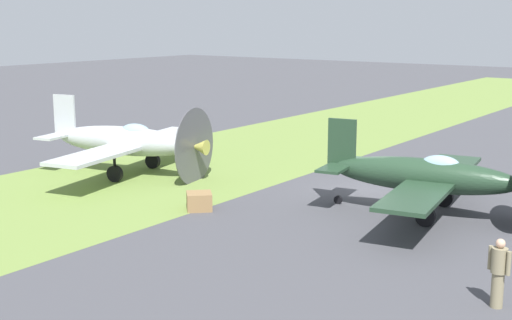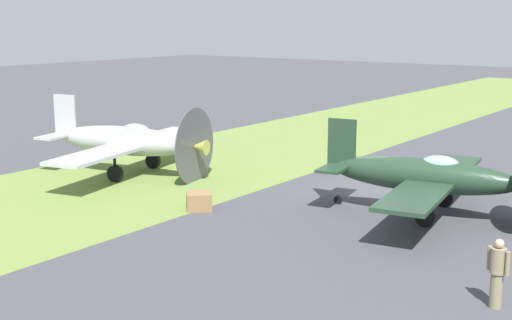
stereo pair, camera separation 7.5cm
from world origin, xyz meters
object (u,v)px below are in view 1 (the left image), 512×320
ground_crew_chief (499,271)px  airplane_wingman (127,141)px  airplane_lead (427,176)px  supply_crate (199,201)px  fuel_drum (345,156)px

ground_crew_chief → airplane_wingman: bearing=-176.0°
airplane_lead → ground_crew_chief: (6.73, 4.62, -0.51)m
ground_crew_chief → supply_crate: bearing=-172.2°
ground_crew_chief → supply_crate: ground_crew_chief is taller
airplane_lead → ground_crew_chief: airplane_lead is taller
ground_crew_chief → fuel_drum: size_ratio=1.92×
airplane_wingman → ground_crew_chief: airplane_wingman is taller
ground_crew_chief → fuel_drum: (-12.57, -11.14, -0.46)m
fuel_drum → supply_crate: bearing=-2.6°
airplane_lead → airplane_wingman: (1.59, -13.49, 0.08)m
airplane_lead → supply_crate: 8.24m
airplane_lead → fuel_drum: 8.81m
airplane_wingman → ground_crew_chief: bearing=61.8°
airplane_wingman → fuel_drum: size_ratio=11.31×
airplane_lead → airplane_wingman: airplane_wingman is taller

